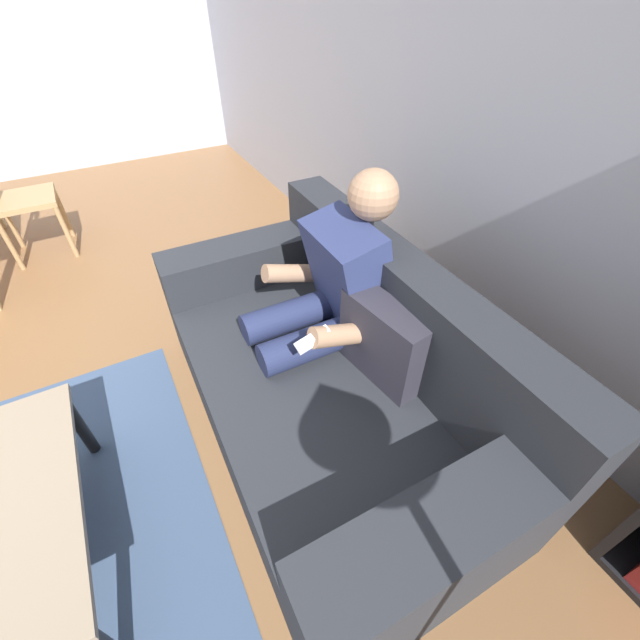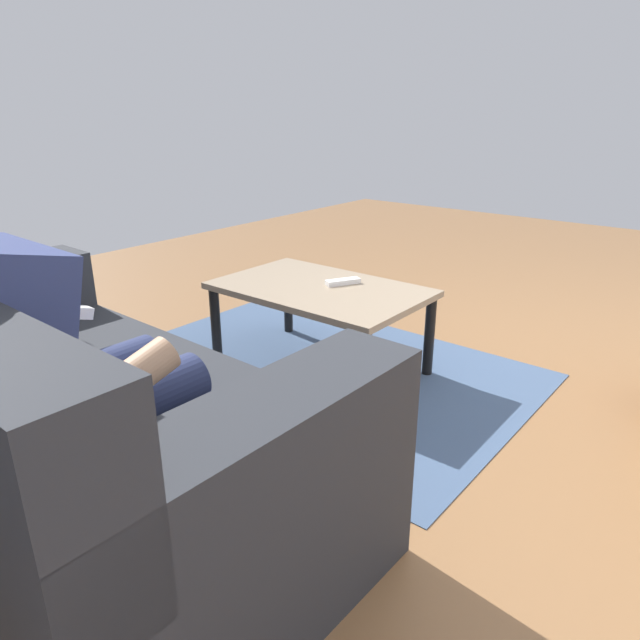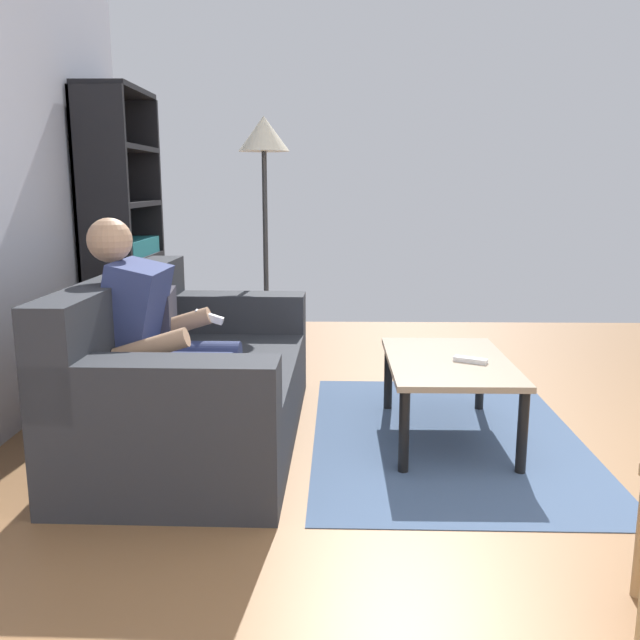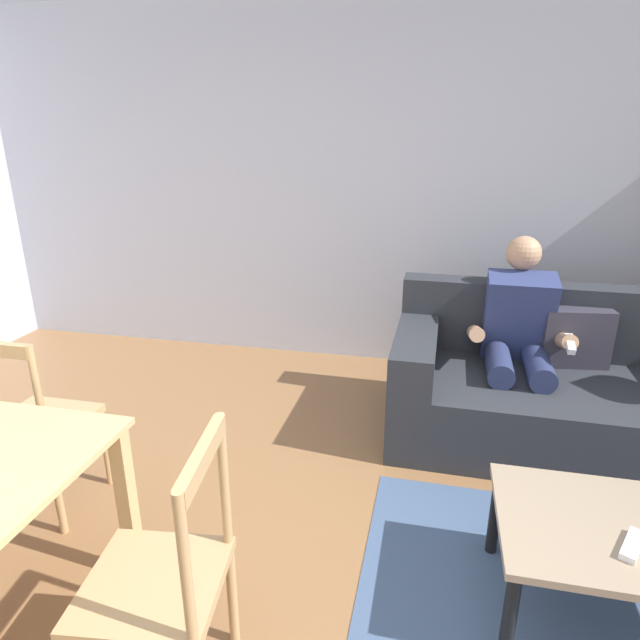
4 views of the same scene
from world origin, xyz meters
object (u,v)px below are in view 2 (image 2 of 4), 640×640
Objects in this scene: couch at (53,427)px; coffee_table at (320,297)px; tv_remote at (343,282)px; person_lounging at (49,372)px.

couch is 1.36m from coffee_table.
tv_remote is at bearing -121.02° from coffee_table.
couch is at bearing -19.03° from person_lounging.
tv_remote is at bearing -90.61° from couch.
couch is 1.61× the size of person_lounging.
couch reaches higher than tv_remote.
couch is 0.36m from person_lounging.
couch is at bearing -62.59° from tv_remote.
person_lounging is at bearing 100.46° from coffee_table.
tv_remote is (-0.02, -1.46, 0.12)m from couch.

